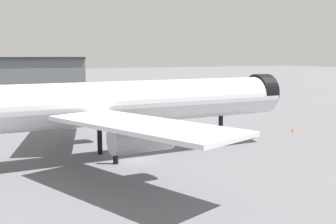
{
  "coord_description": "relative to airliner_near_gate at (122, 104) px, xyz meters",
  "views": [
    {
      "loc": [
        -24.39,
        -56.66,
        15.66
      ],
      "look_at": [
        6.8,
        3.26,
        6.55
      ],
      "focal_mm": 44.85,
      "sensor_mm": 36.0,
      "label": 1
    }
  ],
  "objects": [
    {
      "name": "ground",
      "position": [
        1.2,
        -3.15,
        -8.37
      ],
      "size": [
        900.0,
        900.0,
        0.0
      ],
      "primitive_type": "plane",
      "color": "slate"
    },
    {
      "name": "traffic_cone_wingtip",
      "position": [
        39.2,
        4.08,
        -7.98
      ],
      "size": [
        0.63,
        0.63,
        0.79
      ],
      "primitive_type": "cone",
      "color": "#F2600C",
      "rests_on": "ground"
    },
    {
      "name": "airliner_near_gate",
      "position": [
        0.0,
        0.0,
        0.0
      ],
      "size": [
        64.77,
        59.25,
        19.0
      ],
      "rotation": [
        0.0,
        0.0,
        0.01
      ],
      "color": "silver",
      "rests_on": "ground"
    }
  ]
}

